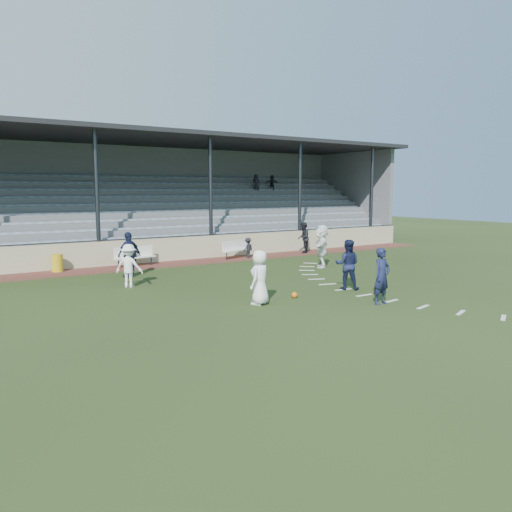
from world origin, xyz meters
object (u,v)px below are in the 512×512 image
at_px(football, 294,295).
at_px(official, 303,238).
at_px(player_navy_lead, 382,276).
at_px(player_white_lead, 260,277).
at_px(bench_left, 134,254).
at_px(trash_bin, 57,263).
at_px(bench_right, 236,247).

xyz_separation_m(football, official, (7.78, 9.45, 0.80)).
bearing_deg(player_navy_lead, player_white_lead, 143.01).
distance_m(football, player_navy_lead, 2.95).
relative_size(bench_left, player_white_lead, 1.17).
bearing_deg(player_white_lead, football, 155.31).
xyz_separation_m(bench_left, trash_bin, (-3.42, 0.29, -0.17)).
bearing_deg(bench_left, trash_bin, 166.76).
distance_m(bench_right, trash_bin, 9.01).
height_order(player_white_lead, official, official).
distance_m(bench_right, official, 4.40).
xyz_separation_m(bench_right, official, (4.38, -0.22, 0.32)).
bearing_deg(player_navy_lead, bench_left, 103.14).
bearing_deg(football, player_navy_lead, -50.82).
height_order(bench_right, player_white_lead, player_white_lead).
xyz_separation_m(football, player_white_lead, (-1.50, -0.17, 0.77)).
bearing_deg(bench_left, official, -10.06).
bearing_deg(player_navy_lead, football, 123.89).
distance_m(trash_bin, player_white_lead, 10.98).
bearing_deg(player_white_lead, bench_right, -147.46).
bearing_deg(official, bench_right, -48.28).
xyz_separation_m(bench_left, bench_right, (5.58, -0.05, 0.00)).
bearing_deg(official, player_navy_lead, 17.47).
distance_m(trash_bin, football, 11.48).
height_order(bench_left, player_navy_lead, player_navy_lead).
xyz_separation_m(football, player_navy_lead, (1.80, -2.20, 0.80)).
bearing_deg(bench_left, football, -85.84).
relative_size(football, player_navy_lead, 0.11).
distance_m(football, player_white_lead, 1.70).
bearing_deg(football, bench_left, 102.62).
bearing_deg(football, trash_bin, 119.22).
bearing_deg(player_white_lead, official, -164.97).
relative_size(bench_right, trash_bin, 2.58).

